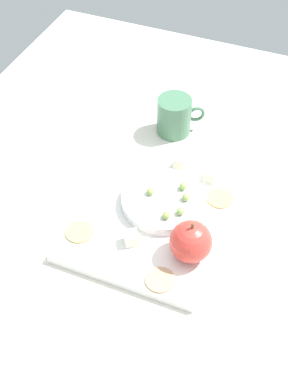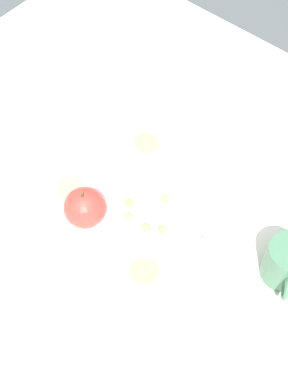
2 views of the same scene
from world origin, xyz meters
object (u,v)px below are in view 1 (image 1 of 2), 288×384
at_px(cheese_cube_0, 212,175).
at_px(cracker_1, 79,232).
at_px(grape_2, 186,197).
at_px(grape_0, 183,186).
at_px(grape_1, 151,191).
at_px(cheese_cube_2, 131,238).
at_px(serving_dish, 163,201).
at_px(cracker_2, 220,198).
at_px(grape_3, 166,215).
at_px(platter, 153,216).
at_px(cup, 175,116).
at_px(apple_whole, 191,242).
at_px(cheese_cube_1, 181,163).
at_px(cracker_0, 160,280).
at_px(grape_4, 181,211).

xyz_separation_m(cheese_cube_0, cracker_1, (-0.23, 0.19, -0.01)).
bearing_deg(grape_2, cracker_1, 129.71).
height_order(grape_0, grape_1, grape_0).
relative_size(cheese_cube_2, grape_1, 1.51).
bearing_deg(serving_dish, cracker_2, -60.73).
bearing_deg(grape_3, cracker_2, -36.87).
bearing_deg(platter, grape_0, -32.05).
bearing_deg(grape_3, cup, 16.73).
bearing_deg(grape_3, cheese_cube_0, -16.89).
relative_size(platter, grape_0, 20.13).
bearing_deg(apple_whole, cracker_1, 98.08).
xyz_separation_m(apple_whole, cheese_cube_0, (0.20, 0.02, -0.03)).
bearing_deg(cheese_cube_1, cheese_cube_2, 174.85).
relative_size(cheese_cube_1, cracker_1, 0.48).
bearing_deg(serving_dish, cracker_1, 136.08).
bearing_deg(cracker_1, serving_dish, -43.92).
distance_m(serving_dish, cracker_2, 0.12).
distance_m(cheese_cube_2, cup, 0.35).
bearing_deg(grape_3, serving_dish, 27.57).
distance_m(cracker_0, cup, 0.42).
distance_m(platter, grape_4, 0.07).
xyz_separation_m(serving_dish, grape_1, (0.00, 0.03, 0.02)).
relative_size(cracker_1, cup, 0.52).
xyz_separation_m(grape_2, grape_4, (-0.04, -0.00, -0.00)).
xyz_separation_m(serving_dish, grape_0, (0.04, -0.03, 0.02)).
xyz_separation_m(cheese_cube_1, grape_2, (-0.10, -0.04, 0.02)).
height_order(grape_1, grape_3, same).
relative_size(platter, serving_dish, 2.10).
bearing_deg(cracker_2, platter, 126.73).
distance_m(cheese_cube_2, cracker_1, 0.10).
relative_size(serving_dish, cup, 1.58).
relative_size(cracker_2, grape_1, 3.14).
bearing_deg(cheese_cube_1, grape_1, 167.56).
distance_m(platter, cheese_cube_2, 0.09).
xyz_separation_m(platter, grape_1, (0.03, 0.02, 0.04)).
distance_m(grape_0, cup, 0.22).
height_order(serving_dish, grape_4, grape_4).
distance_m(serving_dish, cup, 0.25).
relative_size(cracker_1, cracker_2, 1.00).
relative_size(grape_2, grape_4, 1.00).
height_order(cracker_1, grape_1, grape_1).
bearing_deg(cup, cracker_0, -163.52).
height_order(apple_whole, cheese_cube_2, apple_whole).
relative_size(cracker_2, grape_2, 3.14).
bearing_deg(cheese_cube_0, cracker_1, 140.18).
bearing_deg(cracker_0, serving_dish, 19.27).
relative_size(cheese_cube_2, cracker_2, 0.48).
height_order(platter, grape_2, grape_2).
distance_m(platter, cheese_cube_1, 0.14).
height_order(cheese_cube_1, cracker_0, cheese_cube_1).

